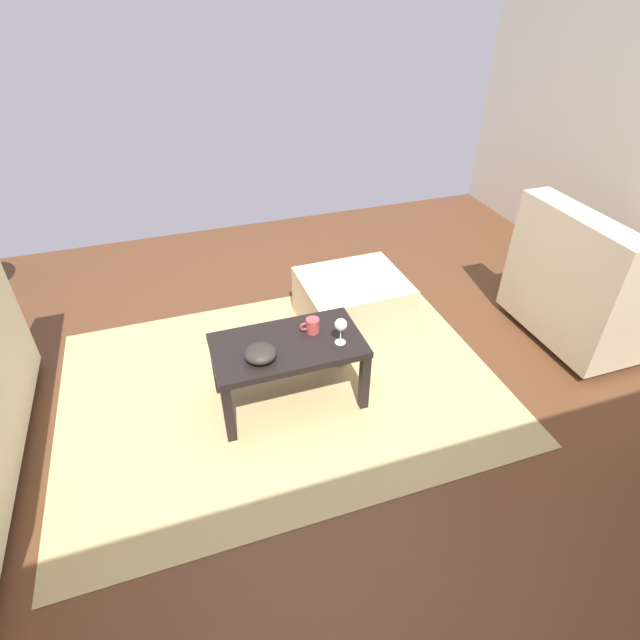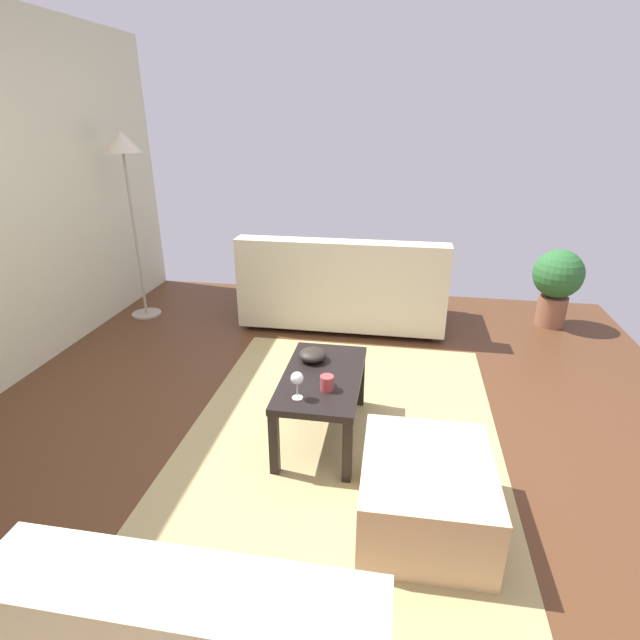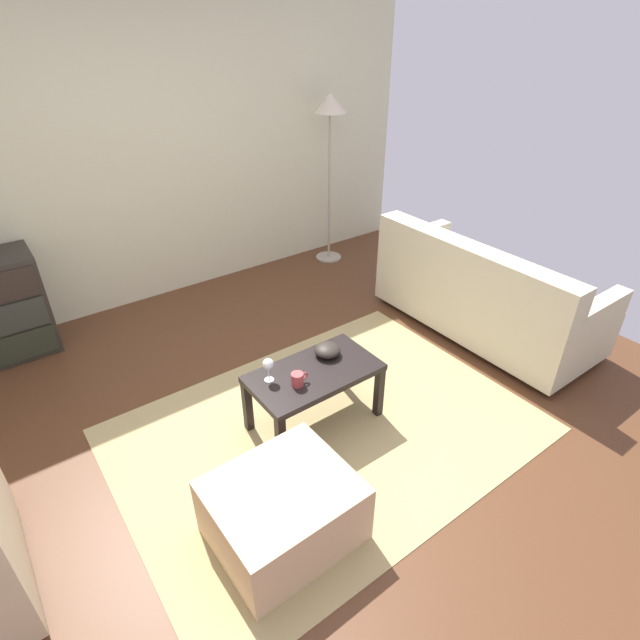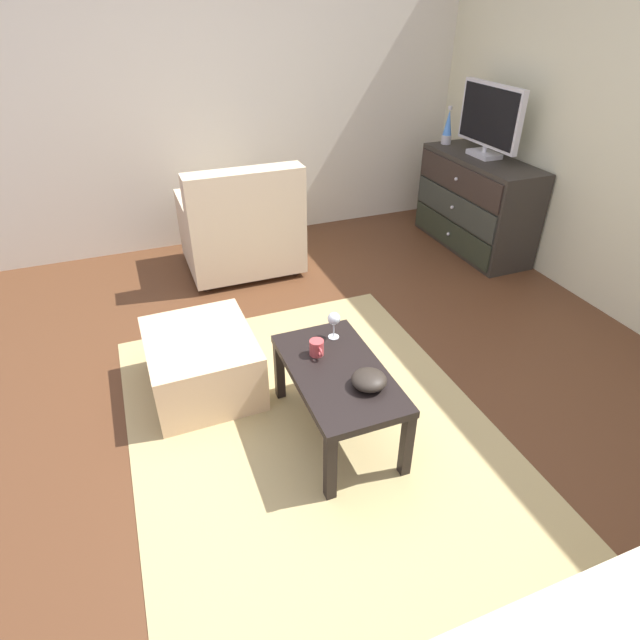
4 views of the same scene
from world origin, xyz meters
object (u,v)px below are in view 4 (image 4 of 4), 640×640
(tv, at_px, (490,119))
(wine_glass, at_px, (334,319))
(mug, at_px, (317,348))
(coffee_table, at_px, (338,379))
(ottoman, at_px, (202,363))
(armchair, at_px, (242,230))
(dresser, at_px, (475,204))
(bowl_decorative, at_px, (369,380))
(lava_lamp, at_px, (448,127))

(tv, xyz_separation_m, wine_glass, (1.52, -2.02, -0.59))
(wine_glass, xyz_separation_m, mug, (0.12, -0.14, -0.07))
(tv, distance_m, coffee_table, 2.87)
(coffee_table, height_order, ottoman, coffee_table)
(coffee_table, relative_size, ottoman, 1.19)
(wine_glass, bearing_deg, armchair, -177.52)
(dresser, relative_size, armchair, 1.33)
(dresser, distance_m, bowl_decorative, 2.78)
(dresser, xyz_separation_m, coffee_table, (1.77, -2.08, -0.05))
(tv, xyz_separation_m, ottoman, (1.17, -2.70, -0.94))
(armchair, relative_size, ottoman, 1.31)
(lava_lamp, bearing_deg, coffee_table, -41.83)
(tv, height_order, bowl_decorative, tv)
(wine_glass, relative_size, bowl_decorative, 0.91)
(lava_lamp, height_order, coffee_table, lava_lamp)
(dresser, height_order, coffee_table, dresser)
(dresser, relative_size, coffee_table, 1.46)
(mug, distance_m, armchair, 1.91)
(dresser, relative_size, tv, 1.64)
(wine_glass, distance_m, armchair, 1.80)
(ottoman, bearing_deg, wine_glass, 62.89)
(armchair, bearing_deg, tv, 82.81)
(mug, height_order, bowl_decorative, mug)
(mug, relative_size, bowl_decorative, 0.66)
(tv, distance_m, wine_glass, 2.59)
(armchair, bearing_deg, coffee_table, -0.34)
(coffee_table, bearing_deg, ottoman, -136.40)
(tv, bearing_deg, coffee_table, -49.52)
(mug, relative_size, armchair, 0.12)
(dresser, xyz_separation_m, lava_lamp, (-0.51, -0.04, 0.56))
(wine_glass, bearing_deg, ottoman, -117.11)
(lava_lamp, distance_m, wine_glass, 2.83)
(tv, distance_m, bowl_decorative, 2.90)
(lava_lamp, height_order, bowl_decorative, lava_lamp)
(tv, relative_size, coffee_table, 0.89)
(dresser, xyz_separation_m, mug, (1.61, -2.14, 0.05))
(dresser, xyz_separation_m, ottoman, (1.14, -2.68, -0.23))
(coffee_table, xyz_separation_m, wine_glass, (-0.28, 0.09, 0.18))
(bowl_decorative, distance_m, ottoman, 1.09)
(dresser, distance_m, lava_lamp, 0.76)
(tv, relative_size, armchair, 0.81)
(coffee_table, bearing_deg, armchair, 179.66)
(mug, xyz_separation_m, armchair, (-1.90, 0.07, -0.10))
(coffee_table, bearing_deg, dresser, 130.34)
(dresser, height_order, ottoman, dresser)
(wine_glass, bearing_deg, coffee_table, -17.97)
(armchair, bearing_deg, ottoman, -23.03)
(ottoman, bearing_deg, bowl_decorative, 40.69)
(tv, xyz_separation_m, lava_lamp, (-0.48, -0.07, -0.16))
(tv, height_order, wine_glass, tv)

